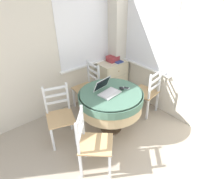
{
  "coord_description": "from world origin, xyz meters",
  "views": [
    {
      "loc": [
        -0.66,
        -0.24,
        2.35
      ],
      "look_at": [
        1.2,
        1.94,
        0.66
      ],
      "focal_mm": 32.0,
      "sensor_mm": 36.0,
      "label": 1
    }
  ],
  "objects": [
    {
      "name": "dining_chair_near_right_window",
      "position": [
        1.87,
        1.73,
        0.44
      ],
      "size": [
        0.46,
        0.48,
        0.91
      ],
      "color": "tan",
      "rests_on": "ground_plane"
    },
    {
      "name": "computer_mouse",
      "position": [
        1.24,
        1.75,
        0.76
      ],
      "size": [
        0.06,
        0.09,
        0.05
      ],
      "color": "black",
      "rests_on": "round_dining_table"
    },
    {
      "name": "corner_room_shell",
      "position": [
        1.25,
        1.83,
        1.28
      ],
      "size": [
        4.43,
        4.74,
        2.55
      ],
      "color": "beige",
      "rests_on": "ground_plane"
    },
    {
      "name": "dining_chair_left_flank",
      "position": [
        0.32,
        2.14,
        0.44
      ],
      "size": [
        0.51,
        0.53,
        0.91
      ],
      "color": "tan",
      "rests_on": "ground_plane"
    },
    {
      "name": "laptop",
      "position": [
        1.0,
        1.83,
        0.78
      ],
      "size": [
        0.37,
        0.36,
        0.22
      ],
      "color": "silver",
      "rests_on": "round_dining_table"
    },
    {
      "name": "round_dining_table",
      "position": [
        1.05,
        1.79,
        0.59
      ],
      "size": [
        1.03,
        1.03,
        0.73
      ],
      "color": "#4C3D2D",
      "rests_on": "ground_plane"
    },
    {
      "name": "storage_box",
      "position": [
        1.87,
        2.69,
        0.82
      ],
      "size": [
        0.22,
        0.19,
        0.11
      ],
      "color": "#9E3338",
      "rests_on": "corner_cabinet"
    },
    {
      "name": "dining_chair_camera_near",
      "position": [
        0.36,
        1.35,
        0.44
      ],
      "size": [
        0.58,
        0.58,
        0.91
      ],
      "color": "tan",
      "rests_on": "ground_plane"
    },
    {
      "name": "book_on_cabinet",
      "position": [
        1.91,
        2.6,
        0.77
      ],
      "size": [
        0.16,
        0.2,
        0.02
      ],
      "color": "#33478C",
      "rests_on": "corner_cabinet"
    },
    {
      "name": "cell_phone",
      "position": [
        1.33,
        1.73,
        0.74
      ],
      "size": [
        0.1,
        0.12,
        0.01
      ],
      "color": "#B2B7BC",
      "rests_on": "round_dining_table"
    },
    {
      "name": "dining_chair_near_back_window",
      "position": [
        1.16,
        2.6,
        0.44
      ],
      "size": [
        0.43,
        0.4,
        0.91
      ],
      "color": "tan",
      "rests_on": "ground_plane"
    },
    {
      "name": "corner_cabinet",
      "position": [
        1.83,
        2.66,
        0.38
      ],
      "size": [
        0.61,
        0.4,
        0.76
      ],
      "color": "beige",
      "rests_on": "ground_plane"
    }
  ]
}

